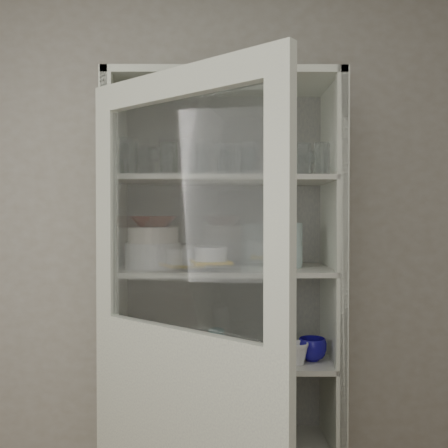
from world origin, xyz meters
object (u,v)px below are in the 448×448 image
at_px(cupboard_door, 181,394).
at_px(white_canister, 134,339).
at_px(cream_bowl, 154,235).
at_px(grey_bowl_stack, 289,245).
at_px(goblet_2, 227,163).
at_px(mug_white, 297,353).
at_px(terracotta_bowl, 154,222).
at_px(measuring_cups, 176,357).
at_px(cream_dish, 208,438).
at_px(mug_teal, 282,344).
at_px(plate_stack_back, 175,254).
at_px(plate_stack_front, 154,255).
at_px(teal_jar, 216,342).
at_px(goblet_1, 220,159).
at_px(goblet_3, 311,164).
at_px(glass_platter, 211,266).
at_px(tin_box, 266,439).
at_px(mug_blue, 312,349).
at_px(white_ramekin, 211,254).
at_px(goblet_0, 153,162).
at_px(pantry_cabinet, 224,335).
at_px(yellow_trivet, 211,262).

height_order(cupboard_door, white_canister, cupboard_door).
xyz_separation_m(cream_bowl, grey_bowl_stack, (0.60, 0.02, -0.05)).
distance_m(goblet_2, white_canister, 0.92).
distance_m(goblet_2, mug_white, 0.90).
distance_m(terracotta_bowl, measuring_cups, 0.60).
distance_m(goblet_2, cream_bowl, 0.48).
relative_size(terracotta_bowl, cream_dish, 0.93).
bearing_deg(measuring_cups, mug_teal, 13.43).
bearing_deg(plate_stack_back, plate_stack_front, -115.38).
bearing_deg(teal_jar, plate_stack_front, -161.77).
relative_size(goblet_1, goblet_3, 1.21).
relative_size(goblet_1, glass_platter, 0.52).
bearing_deg(teal_jar, tin_box, -20.77).
bearing_deg(goblet_1, mug_blue, -20.02).
xyz_separation_m(goblet_1, mug_white, (0.33, -0.20, -0.85)).
distance_m(white_ramekin, teal_jar, 0.43).
relative_size(goblet_3, measuring_cups, 1.38).
bearing_deg(plate_stack_back, goblet_2, -14.39).
bearing_deg(cupboard_door, white_canister, 154.53).
height_order(plate_stack_back, mug_teal, plate_stack_back).
relative_size(goblet_0, glass_platter, 0.49).
relative_size(cupboard_door, cream_bowl, 9.08).
relative_size(glass_platter, white_ramekin, 2.43).
distance_m(grey_bowl_stack, white_canister, 0.82).
distance_m(goblet_1, goblet_3, 0.43).
bearing_deg(white_canister, mug_blue, -7.96).
bearing_deg(pantry_cabinet, goblet_3, 8.59).
bearing_deg(white_ramekin, glass_platter, 0.00).
bearing_deg(teal_jar, terracotta_bowl, -161.77).
relative_size(mug_white, measuring_cups, 0.90).
distance_m(mug_teal, teal_jar, 0.31).
bearing_deg(mug_white, goblet_1, 144.34).
height_order(cream_bowl, mug_white, cream_bowl).
height_order(grey_bowl_stack, mug_white, grey_bowl_stack).
bearing_deg(tin_box, yellow_trivet, -177.66).
relative_size(white_ramekin, tin_box, 0.68).
xyz_separation_m(goblet_1, grey_bowl_stack, (0.31, -0.08, -0.39)).
xyz_separation_m(terracotta_bowl, cream_dish, (0.24, 0.02, -0.97)).
bearing_deg(cream_dish, plate_stack_front, -175.75).
bearing_deg(cupboard_door, mug_blue, 78.56).
xyz_separation_m(mug_teal, tin_box, (-0.08, -0.05, -0.42)).
bearing_deg(cream_bowl, mug_blue, -3.57).
height_order(mug_teal, white_canister, white_canister).
distance_m(glass_platter, cream_dish, 0.78).
bearing_deg(yellow_trivet, mug_white, -14.38).
bearing_deg(terracotta_bowl, tin_box, 0.72).
height_order(pantry_cabinet, tin_box, pantry_cabinet).
distance_m(cream_bowl, teal_jar, 0.58).
distance_m(cupboard_door, goblet_0, 1.09).
bearing_deg(goblet_2, goblet_1, 177.87).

